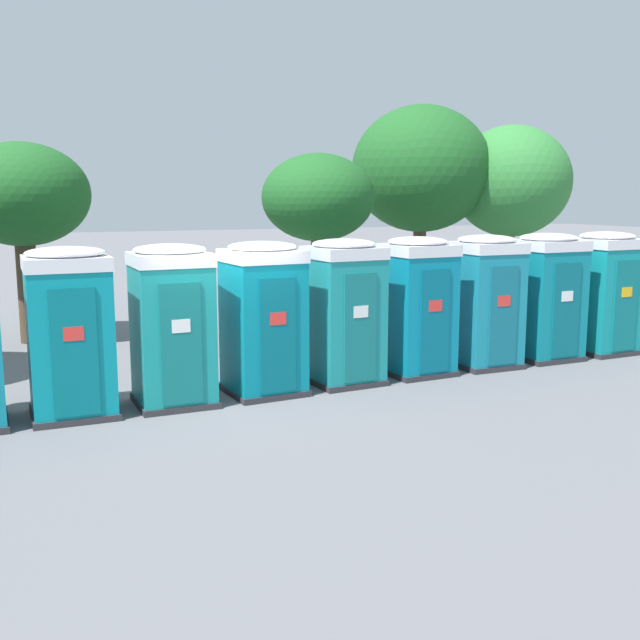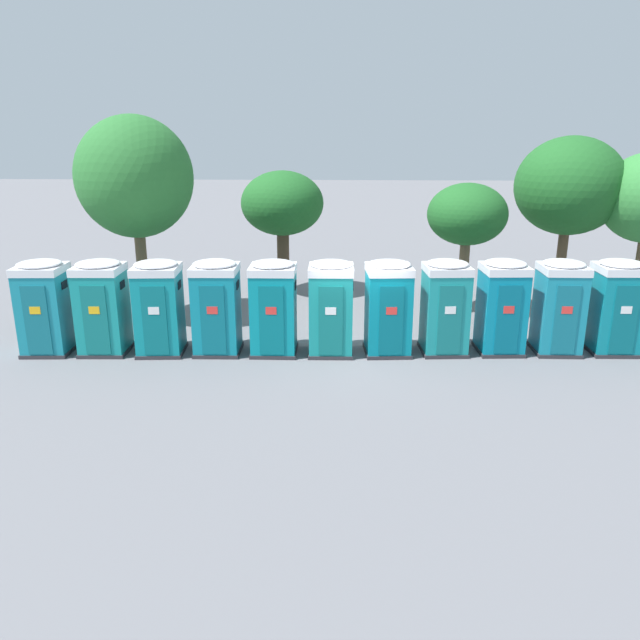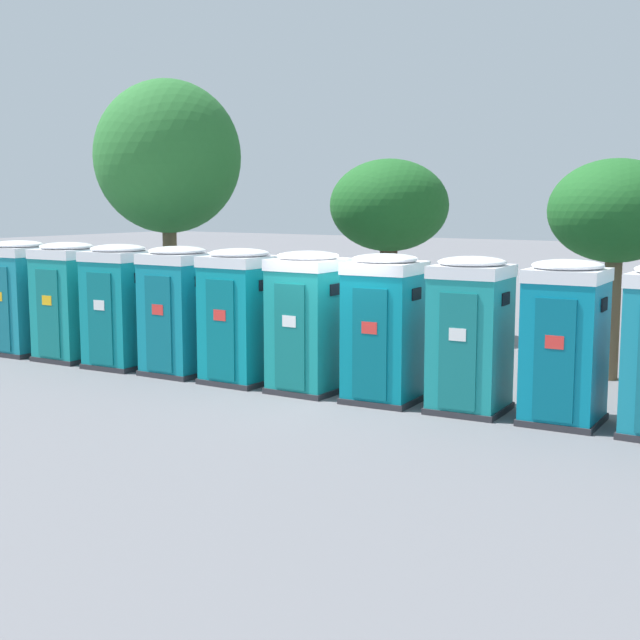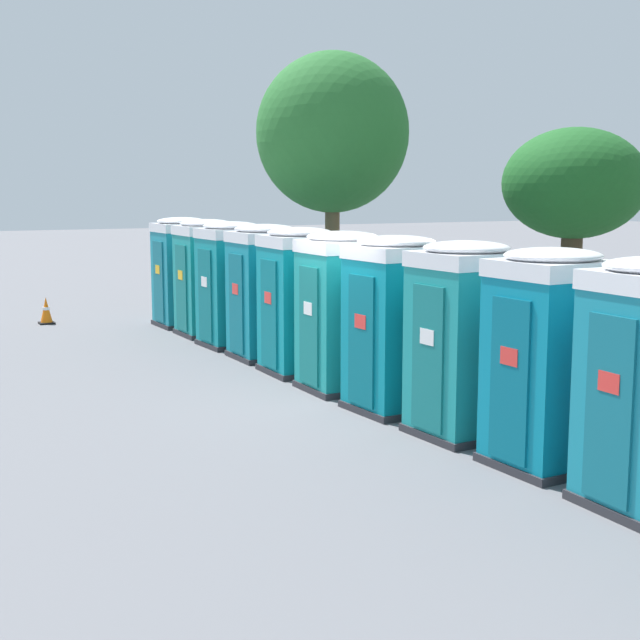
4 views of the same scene
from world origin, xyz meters
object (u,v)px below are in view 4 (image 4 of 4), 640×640
Objects in this scene: portapotty_7 at (464,338)px; portapotty_0 at (182,271)px; portapotty_6 at (395,323)px; portapotty_2 at (231,284)px; portapotty_3 at (265,291)px; portapotty_5 at (342,310)px; street_tree_0 at (332,134)px; portapotty_1 at (206,277)px; portapotty_8 at (549,358)px; portapotty_4 at (300,300)px; street_tree_4 at (574,186)px; traffic_cone at (46,311)px.

portapotty_0 is at bearing -177.69° from portapotty_7.
portapotty_2 is at bearing -177.91° from portapotty_6.
portapotty_3 is 6.11m from portapotty_7.
street_tree_0 is at bearing 154.44° from portapotty_5.
portapotty_0 is 10.69m from portapotty_7.
portapotty_1 is at bearing -178.48° from portapotty_5.
portapotty_7 is (10.68, 0.43, 0.00)m from portapotty_0.
portapotty_2 is 0.41× the size of street_tree_0.
street_tree_0 is (-7.45, 2.76, 3.14)m from portapotty_6.
portapotty_2 is at bearing -176.30° from portapotty_3.
portapotty_7 and portapotty_8 have the same top height.
portapotty_1 is at bearing -178.35° from portapotty_4.
portapotty_6 is (1.53, 0.07, -0.00)m from portapotty_5.
street_tree_0 is (-8.98, 2.64, 3.14)m from portapotty_7.
portapotty_0 is 0.57× the size of street_tree_4.
portapotty_3 is 1.53m from portapotty_4.
street_tree_0 reaches higher than traffic_cone.
portapotty_8 is at bearing 2.48° from portapotty_0.
portapotty_6 is at bearing -175.37° from portapotty_7.
portapotty_4 and portapotty_5 have the same top height.
portapotty_2 and portapotty_3 have the same top height.
traffic_cone is at bearing -158.60° from portapotty_4.
street_tree_0 is (-10.50, 2.54, 3.14)m from portapotty_8.
portapotty_3 is 7.63m from portapotty_8.
portapotty_7 is at bearing 2.83° from portapotty_4.
portapotty_0 is 7.63m from portapotty_5.
portapotty_7 reaches higher than traffic_cone.
street_tree_0 is (-1.35, 2.98, 3.14)m from portapotty_2.
portapotty_5 is 7.28m from street_tree_0.
portapotty_7 is 1.53m from portapotty_8.
traffic_cone is (-9.32, -3.09, -0.97)m from portapotty_5.
portapotty_3 is at bearing 25.82° from traffic_cone.
portapotty_1 is 7.64m from portapotty_6.
portapotty_6 is at bearing -175.84° from portapotty_8.
street_tree_4 is at bearing 93.08° from portapotty_4.
portapotty_5 is 1.00× the size of portapotty_7.
portapotty_8 is 14.33m from traffic_cone.
portapotty_4 is 6.67m from street_tree_4.
portapotty_1 is 1.00× the size of portapotty_8.
portapotty_0 is 1.00× the size of portapotty_2.
portapotty_6 is (7.63, 0.23, 0.00)m from portapotty_1.
street_tree_4 is at bearing 56.90° from portapotty_1.
portapotty_5 is 1.00× the size of portapotty_8.
portapotty_2 is (3.05, 0.08, 0.00)m from portapotty_0.
portapotty_2 is 1.00× the size of portapotty_7.
portapotty_2 is 3.97× the size of traffic_cone.
traffic_cone is at bearing -128.35° from street_tree_4.
portapotty_4 is 1.00× the size of portapotty_7.
street_tree_4 is 6.93× the size of traffic_cone.
portapotty_8 is at bearing -13.60° from street_tree_0.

